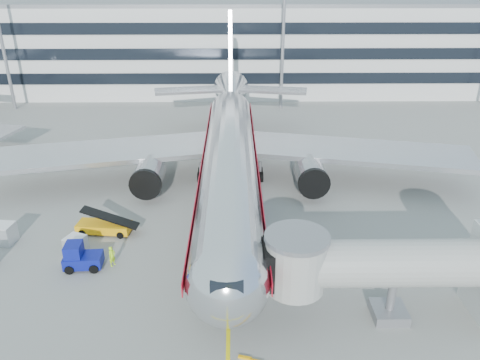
{
  "coord_description": "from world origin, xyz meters",
  "views": [
    {
      "loc": [
        0.45,
        -32.1,
        20.91
      ],
      "look_at": [
        0.92,
        4.98,
        4.0
      ],
      "focal_mm": 35.0,
      "sensor_mm": 36.0,
      "label": 1
    }
  ],
  "objects_px": {
    "baggage_tug": "(80,257)",
    "ramp_worker": "(112,256)",
    "belt_loader": "(104,226)",
    "cargo_container_front": "(76,245)",
    "main_jet": "(230,150)",
    "cargo_container_right": "(4,234)"
  },
  "relations": [
    {
      "from": "baggage_tug",
      "to": "ramp_worker",
      "type": "distance_m",
      "value": 2.33
    },
    {
      "from": "belt_loader",
      "to": "ramp_worker",
      "type": "distance_m",
      "value": 5.24
    },
    {
      "from": "main_jet",
      "to": "cargo_container_front",
      "type": "distance_m",
      "value": 17.47
    },
    {
      "from": "main_jet",
      "to": "cargo_container_right",
      "type": "relative_size",
      "value": 28.91
    },
    {
      "from": "belt_loader",
      "to": "cargo_container_front",
      "type": "bearing_deg",
      "value": -114.39
    },
    {
      "from": "baggage_tug",
      "to": "ramp_worker",
      "type": "xyz_separation_m",
      "value": [
        2.32,
        0.25,
        -0.09
      ]
    },
    {
      "from": "ramp_worker",
      "to": "belt_loader",
      "type": "bearing_deg",
      "value": 51.63
    },
    {
      "from": "belt_loader",
      "to": "cargo_container_right",
      "type": "distance_m",
      "value": 8.0
    },
    {
      "from": "main_jet",
      "to": "cargo_container_front",
      "type": "bearing_deg",
      "value": -135.63
    },
    {
      "from": "cargo_container_front",
      "to": "cargo_container_right",
      "type": "bearing_deg",
      "value": 165.1
    },
    {
      "from": "cargo_container_front",
      "to": "main_jet",
      "type": "bearing_deg",
      "value": 44.37
    },
    {
      "from": "baggage_tug",
      "to": "cargo_container_front",
      "type": "distance_m",
      "value": 2.2
    },
    {
      "from": "belt_loader",
      "to": "ramp_worker",
      "type": "xyz_separation_m",
      "value": [
        1.85,
        -4.89,
        0.17
      ]
    },
    {
      "from": "main_jet",
      "to": "cargo_container_right",
      "type": "xyz_separation_m",
      "value": [
        -18.66,
        -10.26,
        -3.39
      ]
    },
    {
      "from": "cargo_container_right",
      "to": "ramp_worker",
      "type": "xyz_separation_m",
      "value": [
        9.71,
        -3.42,
        -0.02
      ]
    },
    {
      "from": "belt_loader",
      "to": "cargo_container_right",
      "type": "bearing_deg",
      "value": -169.36
    },
    {
      "from": "main_jet",
      "to": "belt_loader",
      "type": "xyz_separation_m",
      "value": [
        -10.8,
        -8.79,
        -3.58
      ]
    },
    {
      "from": "baggage_tug",
      "to": "main_jet",
      "type": "bearing_deg",
      "value": 51.05
    },
    {
      "from": "main_jet",
      "to": "belt_loader",
      "type": "bearing_deg",
      "value": -140.86
    },
    {
      "from": "baggage_tug",
      "to": "cargo_container_right",
      "type": "relative_size",
      "value": 1.64
    },
    {
      "from": "belt_loader",
      "to": "main_jet",
      "type": "bearing_deg",
      "value": 39.14
    },
    {
      "from": "main_jet",
      "to": "ramp_worker",
      "type": "distance_m",
      "value": 16.7
    }
  ]
}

